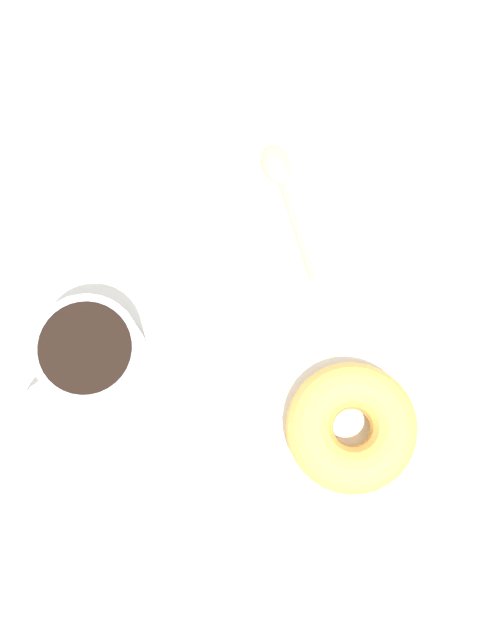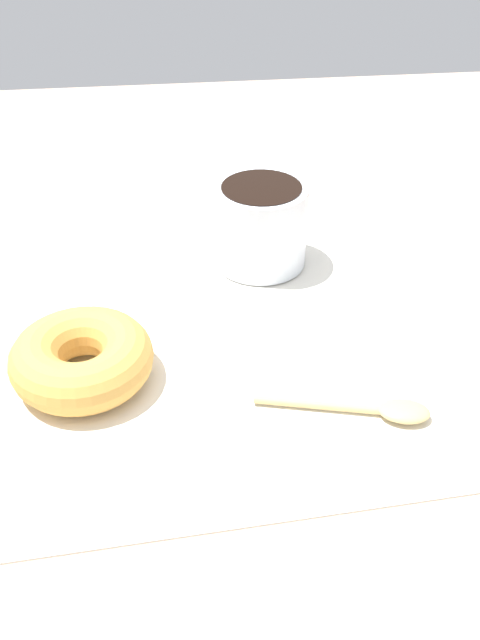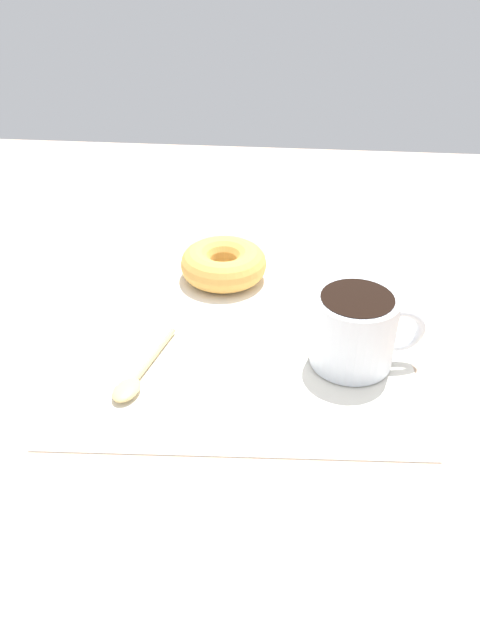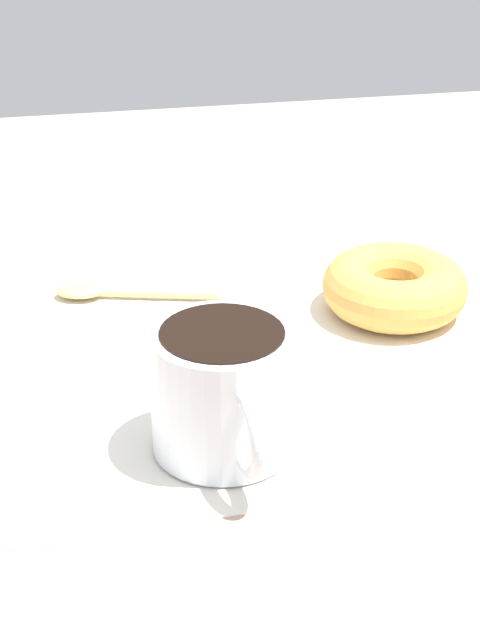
{
  "view_description": "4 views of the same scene",
  "coord_description": "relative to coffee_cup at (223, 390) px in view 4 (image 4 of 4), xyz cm",
  "views": [
    {
      "loc": [
        -3.94,
        -11.09,
        72.99
      ],
      "look_at": [
        2.93,
        0.34,
        2.3
      ],
      "focal_mm": 50.0,
      "sensor_mm": 36.0,
      "label": 1
    },
    {
      "loc": [
        46.91,
        -4.89,
        35.41
      ],
      "look_at": [
        2.93,
        0.34,
        2.3
      ],
      "focal_mm": 40.0,
      "sensor_mm": 36.0,
      "label": 2
    },
    {
      "loc": [
        -2.15,
        54.07,
        39.54
      ],
      "look_at": [
        2.93,
        0.34,
        2.3
      ],
      "focal_mm": 35.0,
      "sensor_mm": 36.0,
      "label": 3
    },
    {
      "loc": [
        -59.72,
        12.48,
        36.11
      ],
      "look_at": [
        2.93,
        0.34,
        2.3
      ],
      "focal_mm": 60.0,
      "sensor_mm": 36.0,
      "label": 4
    }
  ],
  "objects": [
    {
      "name": "ground_plane",
      "position": [
        8.75,
        -3.56,
        -5.22
      ],
      "size": [
        120.0,
        120.0,
        2.0
      ],
      "primitive_type": "cube",
      "color": "tan"
    },
    {
      "name": "napkin",
      "position": [
        11.68,
        -3.22,
        -4.07
      ],
      "size": [
        37.02,
        37.02,
        0.3
      ],
      "primitive_type": "cube",
      "rotation": [
        0.0,
        0.0,
        0.06
      ],
      "color": "white",
      "rests_on": "ground_plane"
    },
    {
      "name": "coffee_cup",
      "position": [
        0.0,
        0.0,
        0.0
      ],
      "size": [
        11.21,
        8.25,
        7.56
      ],
      "color": "silver",
      "rests_on": "napkin"
    },
    {
      "name": "donut",
      "position": [
        14.82,
        -15.2,
        -2.03
      ],
      "size": [
        10.48,
        10.48,
        3.78
      ],
      "primitive_type": "torus",
      "color": "gold",
      "rests_on": "napkin"
    },
    {
      "name": "spoon",
      "position": [
        21.09,
        5.56,
        -3.52
      ],
      "size": [
        4.47,
        12.29,
        0.9
      ],
      "color": "#D8B772",
      "rests_on": "napkin"
    }
  ]
}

